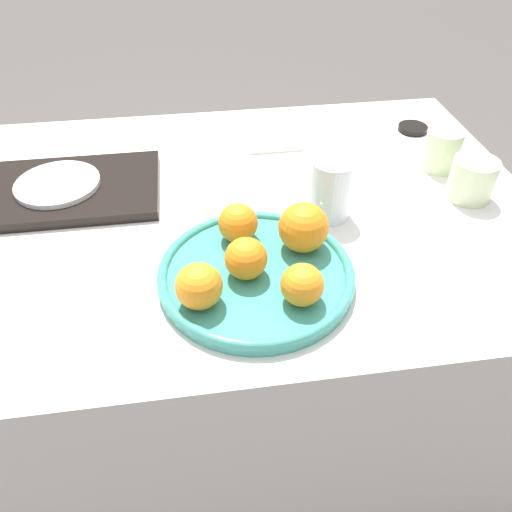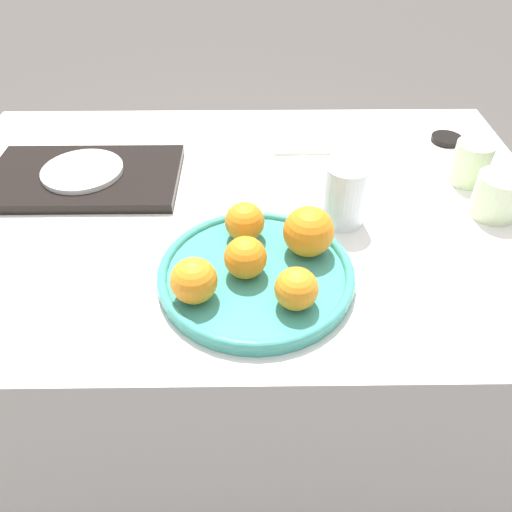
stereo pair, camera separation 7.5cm
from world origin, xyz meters
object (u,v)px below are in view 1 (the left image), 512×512
orange_1 (303,227)px  napkin (273,138)px  serving_tray (60,190)px  fruit_platter (256,274)px  orange_3 (302,285)px  cup_1 (442,150)px  orange_4 (199,286)px  side_plate (58,184)px  orange_2 (246,258)px  cup_0 (472,179)px  orange_0 (238,223)px  soy_dish (413,128)px  water_glass (331,189)px

orange_1 → napkin: size_ratio=0.67×
serving_tray → napkin: 0.47m
fruit_platter → orange_1: bearing=30.0°
orange_3 → cup_1: (0.37, 0.35, -0.01)m
orange_4 → napkin: (0.19, 0.51, -0.05)m
orange_3 → side_plate: (-0.40, 0.36, -0.02)m
orange_2 → side_plate: orange_2 is taller
side_plate → cup_0: bearing=-8.7°
orange_0 → orange_2: size_ratio=1.00×
soy_dish → orange_0: bearing=-141.1°
orange_1 → orange_2: size_ratio=1.24×
orange_1 → orange_4: orange_1 is taller
serving_tray → cup_0: cup_0 is taller
water_glass → soy_dish: 0.41m
orange_4 → napkin: bearing=69.0°
water_glass → cup_0: 0.28m
cup_0 → orange_2: bearing=-158.6°
orange_0 → cup_0: size_ratio=0.79×
napkin → fruit_platter: bearing=-103.1°
orange_4 → side_plate: (-0.25, 0.35, -0.03)m
cup_1 → napkin: bearing=152.3°
cup_1 → soy_dish: size_ratio=1.23×
fruit_platter → water_glass: (0.16, 0.15, 0.04)m
orange_4 → serving_tray: bearing=126.0°
orange_1 → side_plate: orange_1 is taller
orange_2 → soy_dish: bearing=45.2°
side_plate → napkin: 0.47m
fruit_platter → orange_0: 0.09m
orange_1 → orange_3: orange_1 is taller
water_glass → soy_dish: bearing=46.7°
orange_1 → soy_dish: 0.54m
serving_tray → soy_dish: 0.79m
cup_0 → side_plate: bearing=171.3°
orange_1 → serving_tray: (-0.42, 0.24, -0.05)m
orange_1 → orange_0: bearing=160.0°
orange_2 → cup_0: (0.45, 0.18, -0.01)m
serving_tray → napkin: size_ratio=3.12×
serving_tray → orange_1: bearing=-29.8°
orange_3 → water_glass: water_glass is taller
orange_4 → serving_tray: size_ratio=0.18×
orange_3 → serving_tray: orange_3 is taller
water_glass → serving_tray: (-0.50, 0.14, -0.05)m
cup_0 → orange_1: bearing=-160.6°
fruit_platter → soy_dish: bearing=45.9°
orange_0 → water_glass: bearing=21.6°
orange_3 → cup_0: size_ratio=0.75×
cup_1 → napkin: 0.36m
side_plate → soy_dish: size_ratio=2.35×
water_glass → napkin: water_glass is taller
orange_4 → serving_tray: orange_4 is taller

